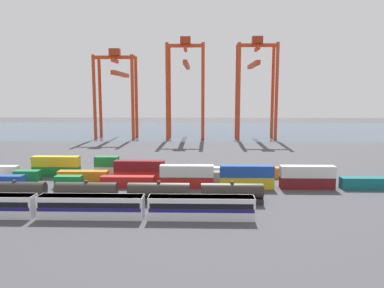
# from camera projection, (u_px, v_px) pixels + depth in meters

# --- Properties ---
(ground_plane) EXTENTS (420.00, 420.00, 0.00)m
(ground_plane) POSITION_uv_depth(u_px,v_px,m) (147.00, 157.00, 125.33)
(ground_plane) COLOR #424247
(harbour_water) EXTENTS (400.00, 110.00, 0.01)m
(harbour_water) POSITION_uv_depth(u_px,v_px,m) (171.00, 130.00, 219.33)
(harbour_water) COLOR #384C60
(harbour_water) RESTS_ON ground_plane
(passenger_train) EXTENTS (55.82, 3.14, 3.90)m
(passenger_train) POSITION_uv_depth(u_px,v_px,m) (91.00, 206.00, 63.41)
(passenger_train) COLOR silver
(passenger_train) RESTS_ON ground_plane
(freight_tank_row) EXTENTS (54.83, 2.87, 4.33)m
(freight_tank_row) POSITION_uv_depth(u_px,v_px,m) (123.00, 192.00, 72.44)
(freight_tank_row) COLOR #232326
(freight_tank_row) RESTS_ON ground_plane
(shipping_container_0) EXTENTS (6.04, 2.44, 2.60)m
(shipping_container_0) POSITION_uv_depth(u_px,v_px,m) (11.00, 181.00, 85.03)
(shipping_container_0) COLOR #1C4299
(shipping_container_0) RESTS_ON ground_plane
(shipping_container_1) EXTENTS (6.04, 2.44, 2.60)m
(shipping_container_1) POSITION_uv_depth(u_px,v_px,m) (69.00, 181.00, 84.66)
(shipping_container_1) COLOR #197538
(shipping_container_1) RESTS_ON ground_plane
(shipping_container_2) EXTENTS (12.10, 2.44, 2.60)m
(shipping_container_2) POSITION_uv_depth(u_px,v_px,m) (128.00, 182.00, 84.30)
(shipping_container_2) COLOR #AD211C
(shipping_container_2) RESTS_ON ground_plane
(shipping_container_3) EXTENTS (12.10, 2.44, 2.60)m
(shipping_container_3) POSITION_uv_depth(u_px,v_px,m) (187.00, 182.00, 83.93)
(shipping_container_3) COLOR #AD211C
(shipping_container_3) RESTS_ON ground_plane
(shipping_container_4) EXTENTS (12.10, 2.44, 2.60)m
(shipping_container_4) POSITION_uv_depth(u_px,v_px,m) (187.00, 171.00, 83.58)
(shipping_container_4) COLOR silver
(shipping_container_4) RESTS_ON shipping_container_3
(shipping_container_5) EXTENTS (12.10, 2.44, 2.60)m
(shipping_container_5) POSITION_uv_depth(u_px,v_px,m) (247.00, 182.00, 83.57)
(shipping_container_5) COLOR gold
(shipping_container_5) RESTS_ON ground_plane
(shipping_container_6) EXTENTS (12.10, 2.44, 2.60)m
(shipping_container_6) POSITION_uv_depth(u_px,v_px,m) (247.00, 171.00, 83.22)
(shipping_container_6) COLOR #1C4299
(shipping_container_6) RESTS_ON shipping_container_5
(shipping_container_7) EXTENTS (12.10, 2.44, 2.60)m
(shipping_container_7) POSITION_uv_depth(u_px,v_px,m) (307.00, 183.00, 83.20)
(shipping_container_7) COLOR maroon
(shipping_container_7) RESTS_ON ground_plane
(shipping_container_8) EXTENTS (12.10, 2.44, 2.60)m
(shipping_container_8) POSITION_uv_depth(u_px,v_px,m) (307.00, 171.00, 82.85)
(shipping_container_8) COLOR silver
(shipping_container_8) RESTS_ON shipping_container_7
(shipping_container_9) EXTENTS (12.10, 2.44, 2.60)m
(shipping_container_9) POSITION_uv_depth(u_px,v_px,m) (368.00, 183.00, 82.84)
(shipping_container_9) COLOR #146066
(shipping_container_9) RESTS_ON ground_plane
(shipping_container_11) EXTENTS (6.04, 2.44, 2.60)m
(shipping_container_11) POSITION_uv_depth(u_px,v_px,m) (27.00, 176.00, 90.51)
(shipping_container_11) COLOR #197538
(shipping_container_11) RESTS_ON ground_plane
(shipping_container_12) EXTENTS (12.10, 2.44, 2.60)m
(shipping_container_12) POSITION_uv_depth(u_px,v_px,m) (83.00, 176.00, 90.13)
(shipping_container_12) COLOR orange
(shipping_container_12) RESTS_ON ground_plane
(shipping_container_13) EXTENTS (12.10, 2.44, 2.60)m
(shipping_container_13) POSITION_uv_depth(u_px,v_px,m) (140.00, 176.00, 89.76)
(shipping_container_13) COLOR #AD211C
(shipping_container_13) RESTS_ON ground_plane
(shipping_container_14) EXTENTS (12.10, 2.44, 2.60)m
(shipping_container_14) POSITION_uv_depth(u_px,v_px,m) (139.00, 166.00, 89.41)
(shipping_container_14) COLOR maroon
(shipping_container_14) RESTS_ON shipping_container_13
(shipping_container_15) EXTENTS (12.10, 2.44, 2.60)m
(shipping_container_15) POSITION_uv_depth(u_px,v_px,m) (197.00, 177.00, 89.39)
(shipping_container_15) COLOR slate
(shipping_container_15) RESTS_ON ground_plane
(shipping_container_16) EXTENTS (6.04, 2.44, 2.60)m
(shipping_container_16) POSITION_uv_depth(u_px,v_px,m) (6.00, 171.00, 96.24)
(shipping_container_16) COLOR silver
(shipping_container_16) RESTS_ON ground_plane
(shipping_container_17) EXTENTS (12.10, 2.44, 2.60)m
(shipping_container_17) POSITION_uv_depth(u_px,v_px,m) (57.00, 171.00, 95.88)
(shipping_container_17) COLOR #197538
(shipping_container_17) RESTS_ON ground_plane
(shipping_container_18) EXTENTS (12.10, 2.44, 2.60)m
(shipping_container_18) POSITION_uv_depth(u_px,v_px,m) (56.00, 161.00, 95.53)
(shipping_container_18) COLOR gold
(shipping_container_18) RESTS_ON shipping_container_17
(shipping_container_19) EXTENTS (6.04, 2.44, 2.60)m
(shipping_container_19) POSITION_uv_depth(u_px,v_px,m) (107.00, 171.00, 95.53)
(shipping_container_19) COLOR silver
(shipping_container_19) RESTS_ON ground_plane
(shipping_container_20) EXTENTS (6.04, 2.44, 2.60)m
(shipping_container_20) POSITION_uv_depth(u_px,v_px,m) (107.00, 161.00, 95.18)
(shipping_container_20) COLOR #197538
(shipping_container_20) RESTS_ON shipping_container_19
(shipping_container_21) EXTENTS (12.10, 2.44, 2.60)m
(shipping_container_21) POSITION_uv_depth(u_px,v_px,m) (158.00, 172.00, 95.17)
(shipping_container_21) COLOR #1C4299
(shipping_container_21) RESTS_ON ground_plane
(shipping_container_22) EXTENTS (12.10, 2.44, 2.60)m
(shipping_container_22) POSITION_uv_depth(u_px,v_px,m) (209.00, 172.00, 94.82)
(shipping_container_22) COLOR silver
(shipping_container_22) RESTS_ON ground_plane
(shipping_container_23) EXTENTS (12.10, 2.44, 2.60)m
(shipping_container_23) POSITION_uv_depth(u_px,v_px,m) (261.00, 172.00, 94.46)
(shipping_container_23) COLOR orange
(shipping_container_23) RESTS_ON ground_plane
(shipping_container_24) EXTENTS (6.04, 2.44, 2.60)m
(shipping_container_24) POSITION_uv_depth(u_px,v_px,m) (313.00, 173.00, 94.10)
(shipping_container_24) COLOR orange
(shipping_container_24) RESTS_ON ground_plane
(gantry_crane_west) EXTENTS (19.52, 34.60, 42.33)m
(gantry_crane_west) POSITION_uv_depth(u_px,v_px,m) (117.00, 84.00, 178.56)
(gantry_crane_west) COLOR red
(gantry_crane_west) RESTS_ON ground_plane
(gantry_crane_central) EXTENTS (18.05, 40.06, 47.60)m
(gantry_crane_central) POSITION_uv_depth(u_px,v_px,m) (186.00, 77.00, 177.83)
(gantry_crane_central) COLOR red
(gantry_crane_central) RESTS_ON ground_plane
(gantry_crane_east) EXTENTS (18.94, 34.02, 47.64)m
(gantry_crane_east) POSITION_uv_depth(u_px,v_px,m) (256.00, 77.00, 176.10)
(gantry_crane_east) COLOR red
(gantry_crane_east) RESTS_ON ground_plane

